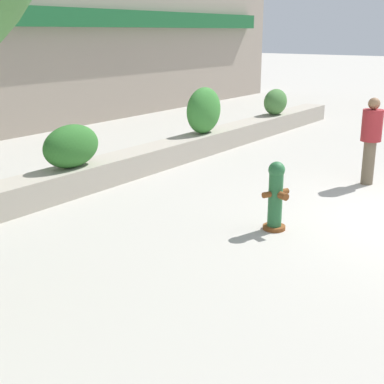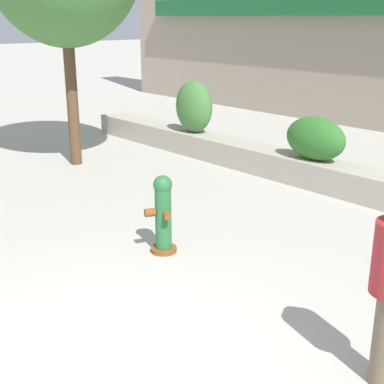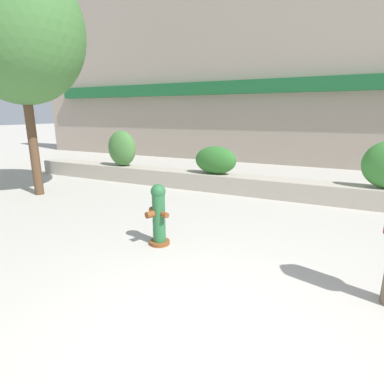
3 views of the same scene
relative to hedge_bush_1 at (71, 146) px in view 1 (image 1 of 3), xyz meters
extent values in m
cube|color=#ADA393|center=(2.21, 0.00, -0.65)|extent=(18.00, 0.70, 0.50)
ellipsoid|color=#2D6B28|center=(0.00, 0.00, 0.00)|extent=(1.25, 0.61, 0.81)
ellipsoid|color=#387F33|center=(4.34, 0.00, 0.17)|extent=(1.22, 0.58, 1.14)
ellipsoid|color=#427538|center=(8.17, 0.00, -0.01)|extent=(1.01, 0.59, 0.78)
cylinder|color=brown|center=(0.48, -4.01, -0.87)|extent=(0.46, 0.46, 0.06)
cylinder|color=#286638|center=(0.48, -4.01, -0.42)|extent=(0.29, 0.29, 0.85)
sphere|color=#286638|center=(0.48, -4.01, 0.05)|extent=(0.25, 0.25, 0.25)
cylinder|color=brown|center=(0.41, -4.18, -0.32)|extent=(0.16, 0.17, 0.11)
cylinder|color=brown|center=(0.32, -3.95, -0.32)|extent=(0.15, 0.13, 0.09)
cylinder|color=brown|center=(0.64, -4.08, -0.32)|extent=(0.15, 0.13, 0.09)
cylinder|color=brown|center=(3.89, -4.32, -0.46)|extent=(0.33, 0.33, 0.88)
cylinder|color=maroon|center=(3.89, -4.32, 0.29)|extent=(0.55, 0.55, 0.62)
sphere|color=#8C6647|center=(3.89, -4.32, 0.71)|extent=(0.23, 0.23, 0.23)
camera|label=1|loc=(-6.59, -7.57, 2.05)|focal=50.00mm
camera|label=2|loc=(5.71, -8.18, 2.15)|focal=50.00mm
camera|label=3|loc=(3.04, -8.18, 1.31)|focal=28.00mm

